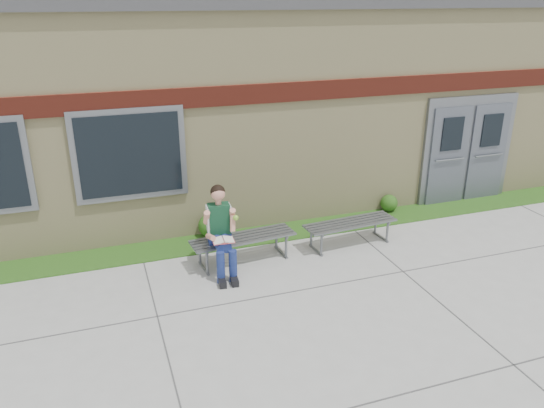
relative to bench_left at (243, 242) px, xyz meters
name	(u,v)px	position (x,y,z in m)	size (l,w,h in m)	color
ground	(363,297)	(1.38, -1.72, -0.35)	(80.00, 80.00, 0.00)	#9E9E99
grass_strip	(299,229)	(1.38, 0.88, -0.34)	(16.00, 0.80, 0.02)	#214A13
school_building	(247,92)	(1.38, 4.27, 1.75)	(16.20, 6.22, 4.20)	beige
bench_left	(243,242)	(0.00, 0.00, 0.00)	(1.81, 0.66, 0.46)	slate
bench_right	(350,227)	(2.00, 0.00, -0.01)	(1.74, 0.61, 0.44)	slate
girl	(221,230)	(-0.43, -0.22, 0.39)	(0.53, 0.91, 1.45)	navy
shrub_mid	(210,226)	(-0.32, 1.13, -0.12)	(0.43, 0.43, 0.43)	#214A13
shrub_east	(389,203)	(3.49, 1.13, -0.16)	(0.35, 0.35, 0.35)	#214A13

